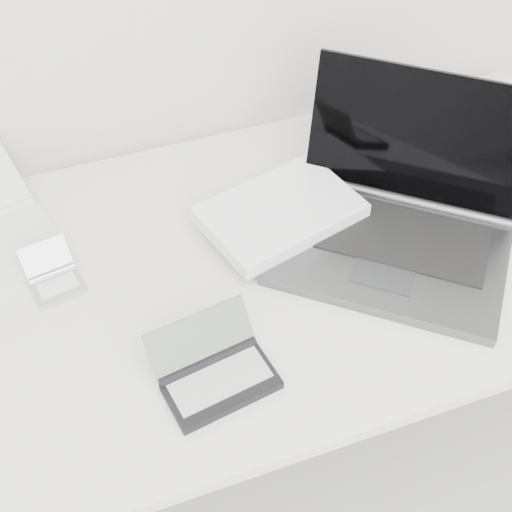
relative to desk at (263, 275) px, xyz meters
name	(u,v)px	position (x,y,z in m)	size (l,w,h in m)	color
desk	(263,275)	(0.00, 0.00, 0.00)	(1.60, 0.80, 0.73)	white
laptop_large	(363,217)	(0.21, 0.00, 0.09)	(0.64, 0.56, 0.29)	#4E5153
pda_silver	(55,279)	(-0.39, 0.07, 0.06)	(0.11, 0.12, 0.06)	#B9B9BD
palmtop_charcoal	(216,373)	(-0.17, -0.23, 0.07)	(0.20, 0.18, 0.09)	black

